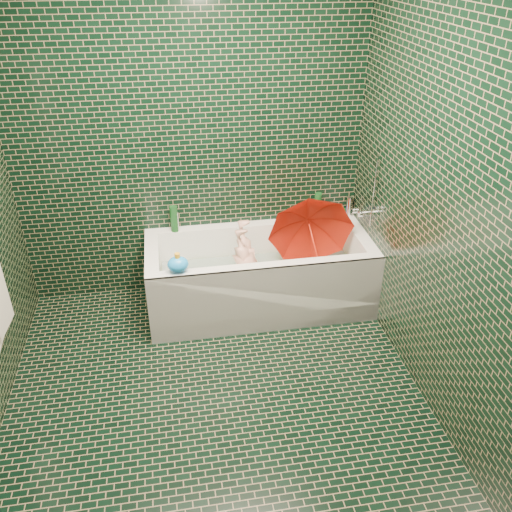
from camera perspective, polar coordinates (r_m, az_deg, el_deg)
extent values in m
plane|color=black|center=(3.53, -4.08, -15.22)|extent=(2.80, 2.80, 0.00)
plane|color=black|center=(4.07, -6.95, 12.04)|extent=(2.80, 0.00, 2.80)
plane|color=black|center=(1.67, -0.12, -19.23)|extent=(2.80, 0.00, 2.80)
plane|color=black|center=(3.15, 19.35, 4.79)|extent=(0.00, 2.80, 2.80)
cube|color=white|center=(4.31, 0.34, -4.14)|extent=(1.70, 0.75, 0.15)
cube|color=white|center=(4.44, -0.39, 1.14)|extent=(1.70, 0.10, 0.40)
cube|color=white|center=(3.89, 1.20, -3.49)|extent=(1.70, 0.10, 0.40)
cube|color=white|center=(4.35, 10.77, -0.06)|extent=(0.10, 0.55, 0.40)
cube|color=white|center=(4.12, -10.69, -2.00)|extent=(0.10, 0.55, 0.40)
cube|color=white|center=(3.90, 1.30, -4.72)|extent=(1.70, 0.02, 0.55)
cube|color=green|center=(4.26, 0.34, -3.24)|extent=(1.35, 0.47, 0.01)
cube|color=silver|center=(4.19, 0.35, -1.61)|extent=(1.48, 0.53, 0.00)
cylinder|color=silver|center=(4.19, 11.66, 4.45)|extent=(0.14, 0.05, 0.05)
cylinder|color=silver|center=(4.21, 10.36, 4.74)|extent=(0.05, 0.04, 0.04)
cylinder|color=silver|center=(4.01, 12.33, 6.64)|extent=(0.01, 0.01, 0.55)
imported|color=#E5A48F|center=(4.13, -0.64, -1.89)|extent=(0.89, 0.56, 0.32)
imported|color=red|center=(4.07, 6.05, 1.59)|extent=(0.86, 0.80, 0.91)
imported|color=white|center=(4.51, 8.27, 4.17)|extent=(0.11, 0.11, 0.24)
imported|color=#4A1F76|center=(4.49, 8.32, 4.06)|extent=(0.12, 0.12, 0.21)
imported|color=#13441A|center=(4.53, 9.13, 4.23)|extent=(0.12, 0.12, 0.15)
cylinder|color=#13441A|center=(4.38, 6.51, 5.18)|extent=(0.07, 0.07, 0.23)
cylinder|color=silver|center=(4.49, 9.76, 5.15)|extent=(0.06, 0.06, 0.17)
cylinder|color=#13441A|center=(4.23, -8.61, 3.89)|extent=(0.07, 0.07, 0.21)
cylinder|color=white|center=(4.25, -8.50, 3.58)|extent=(0.06, 0.06, 0.15)
ellipsoid|color=#F1A518|center=(4.43, 5.79, 4.32)|extent=(0.09, 0.08, 0.06)
sphere|color=#F1A518|center=(4.42, 6.22, 4.82)|extent=(0.04, 0.04, 0.04)
cone|color=orange|center=(4.43, 6.48, 4.82)|extent=(0.02, 0.02, 0.02)
ellipsoid|color=#1B91FB|center=(3.71, -8.22, -0.88)|extent=(0.15, 0.13, 0.11)
cylinder|color=#F1A518|center=(3.68, -8.29, -0.01)|extent=(0.04, 0.04, 0.04)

